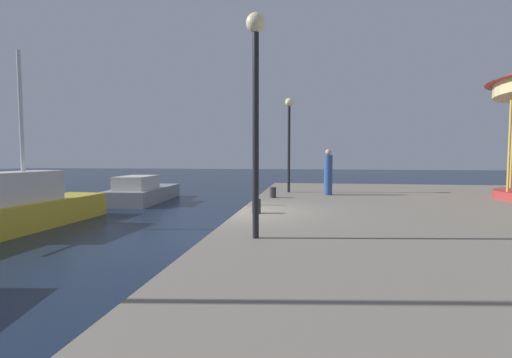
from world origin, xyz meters
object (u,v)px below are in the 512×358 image
at_px(bollard_center, 256,206).
at_px(lamp_post_near_edge, 256,85).
at_px(motorboat_grey, 143,192).
at_px(person_far_corner, 328,173).
at_px(bollard_north, 273,192).
at_px(lamp_post_mid_promenade, 289,128).
at_px(sailboat_yellow, 15,209).

bearing_deg(bollard_center, lamp_post_near_edge, -81.99).
height_order(motorboat_grey, person_far_corner, person_far_corner).
height_order(motorboat_grey, bollard_north, motorboat_grey).
xyz_separation_m(lamp_post_near_edge, person_far_corner, (1.80, 8.02, -1.98)).
relative_size(lamp_post_near_edge, bollard_north, 10.40).
bearing_deg(bollard_center, lamp_post_mid_promenade, 84.54).
distance_m(sailboat_yellow, person_far_corner, 11.08).
height_order(lamp_post_near_edge, bollard_center, lamp_post_near_edge).
relative_size(motorboat_grey, lamp_post_near_edge, 1.37).
height_order(lamp_post_near_edge, lamp_post_mid_promenade, lamp_post_near_edge).
bearing_deg(motorboat_grey, bollard_north, -29.22).
xyz_separation_m(lamp_post_mid_promenade, bollard_north, (-0.48, -2.17, -2.62)).
distance_m(motorboat_grey, person_far_corner, 9.82).
bearing_deg(person_far_corner, lamp_post_near_edge, -102.64).
height_order(motorboat_grey, lamp_post_near_edge, lamp_post_near_edge).
height_order(sailboat_yellow, bollard_center, sailboat_yellow).
distance_m(bollard_north, bollard_center, 3.78).
height_order(lamp_post_near_edge, bollard_north, lamp_post_near_edge).
relative_size(lamp_post_mid_promenade, person_far_corner, 2.20).
bearing_deg(person_far_corner, lamp_post_mid_promenade, 152.88).
xyz_separation_m(bollard_center, person_far_corner, (2.21, 5.11, 0.68)).
height_order(lamp_post_mid_promenade, person_far_corner, lamp_post_mid_promenade).
bearing_deg(bollard_north, lamp_post_near_edge, -87.22).
bearing_deg(sailboat_yellow, lamp_post_mid_promenade, 34.26).
height_order(sailboat_yellow, lamp_post_mid_promenade, sailboat_yellow).
xyz_separation_m(motorboat_grey, person_far_corner, (9.37, -2.72, 1.15)).
bearing_deg(sailboat_yellow, motorboat_grey, 85.71).
bearing_deg(lamp_post_mid_promenade, lamp_post_near_edge, -91.02).
relative_size(lamp_post_near_edge, lamp_post_mid_promenade, 1.02).
relative_size(sailboat_yellow, person_far_corner, 3.83).
distance_m(lamp_post_near_edge, bollard_center, 3.97).
xyz_separation_m(lamp_post_mid_promenade, person_far_corner, (1.64, -0.84, -1.94)).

